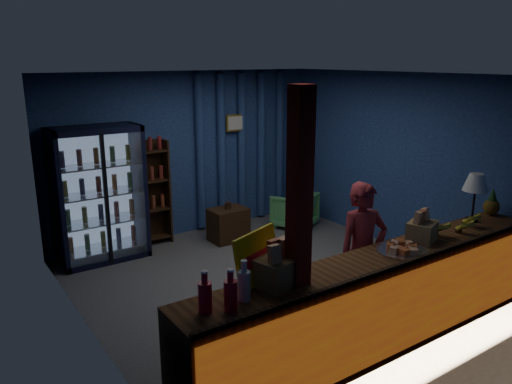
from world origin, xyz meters
TOP-DOWN VIEW (x-y plane):
  - ground at (0.00, 0.00)m, footprint 4.60×4.60m
  - room_walls at (0.00, 0.00)m, footprint 4.60×4.60m
  - counter at (0.00, -1.91)m, footprint 4.40×0.57m
  - support_post at (-1.05, -1.90)m, footprint 0.16×0.16m
  - beverage_cooler at (-1.55, 1.92)m, footprint 1.20×0.62m
  - bottle_shelf at (-0.70, 2.06)m, footprint 0.50×0.28m
  - curtain_folds at (1.00, 2.14)m, footprint 1.74×0.14m
  - framed_picture at (0.85, 2.10)m, footprint 0.36×0.04m
  - shopkeeper at (0.22, -1.44)m, footprint 0.64×0.50m
  - green_chair at (1.57, 1.39)m, footprint 0.86×0.87m
  - side_table at (0.31, 1.48)m, footprint 0.57×0.42m
  - yellow_sign at (-1.31, -1.68)m, footprint 0.56×0.30m
  - soda_bottles at (-1.76, -1.93)m, footprint 0.45×0.18m
  - snack_box_left at (-1.20, -1.82)m, footprint 0.43×0.38m
  - snack_box_centre at (0.66, -1.83)m, footprint 0.38×0.35m
  - pastry_tray at (0.24, -1.94)m, footprint 0.51×0.51m
  - banana_bunches at (1.19, -1.88)m, footprint 0.80×0.30m
  - table_lamp at (1.67, -1.76)m, footprint 0.29×0.29m
  - pineapple at (2.05, -1.76)m, footprint 0.19×0.19m

SIDE VIEW (x-z plane):
  - ground at x=0.00m, z-range 0.00..0.00m
  - side_table at x=0.31m, z-range -0.05..0.57m
  - green_chair at x=1.57m, z-range 0.00..0.60m
  - counter at x=0.00m, z-range -0.02..0.97m
  - shopkeeper at x=0.22m, z-range 0.00..1.55m
  - bottle_shelf at x=-0.70m, z-range -0.01..1.59m
  - beverage_cooler at x=-1.55m, z-range -0.02..1.88m
  - pastry_tray at x=0.24m, z-range 0.94..1.02m
  - banana_bunches at x=1.19m, z-range 0.95..1.12m
  - snack_box_centre at x=0.66m, z-range 0.90..1.23m
  - soda_bottles at x=-1.76m, z-range 0.92..1.25m
  - snack_box_left at x=-1.20m, z-range 0.89..1.28m
  - pineapple at x=2.05m, z-range 0.92..1.25m
  - yellow_sign at x=-1.31m, z-range 0.95..1.39m
  - support_post at x=-1.05m, z-range 0.00..2.60m
  - curtain_folds at x=1.00m, z-range 0.05..2.55m
  - table_lamp at x=1.67m, z-range 1.11..1.68m
  - room_walls at x=0.00m, z-range -0.73..3.87m
  - framed_picture at x=0.85m, z-range 1.61..1.89m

